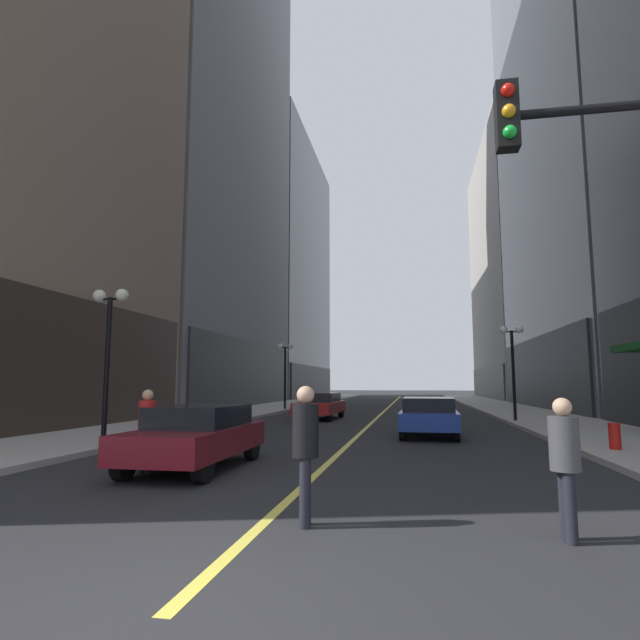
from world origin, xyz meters
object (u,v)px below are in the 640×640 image
(pedestrian_with_orange_bag, at_px, (565,457))
(street_lamp_left_far, at_px, (285,361))
(pedestrian_in_black_coat, at_px, (305,443))
(pedestrian_in_red_jacket, at_px, (147,424))
(street_lamp_left_near, at_px, (109,331))
(street_lamp_right_mid, at_px, (512,351))
(car_blue, at_px, (429,415))
(fire_hydrant_right, at_px, (615,439))
(car_red, at_px, (320,405))
(car_maroon, at_px, (197,434))

(pedestrian_with_orange_bag, bearing_deg, street_lamp_left_far, 110.71)
(pedestrian_in_black_coat, bearing_deg, pedestrian_in_red_jacket, 141.38)
(street_lamp_left_near, bearing_deg, pedestrian_in_black_coat, -42.50)
(pedestrian_with_orange_bag, bearing_deg, street_lamp_right_mid, 81.38)
(pedestrian_in_black_coat, xyz_separation_m, street_lamp_left_far, (-6.96, 26.49, 2.23))
(car_blue, bearing_deg, street_lamp_left_near, -149.67)
(street_lamp_left_far, bearing_deg, street_lamp_right_mid, -33.48)
(pedestrian_in_red_jacket, relative_size, street_lamp_left_near, 0.38)
(pedestrian_with_orange_bag, xyz_separation_m, street_lamp_right_mid, (2.75, 18.12, 2.31))
(pedestrian_with_orange_bag, xyz_separation_m, street_lamp_left_near, (-10.05, 6.47, 2.31))
(fire_hydrant_right, bearing_deg, pedestrian_with_orange_bag, -112.57)
(car_blue, xyz_separation_m, fire_hydrant_right, (4.47, -3.82, -0.32))
(pedestrian_with_orange_bag, bearing_deg, car_red, 108.19)
(pedestrian_with_orange_bag, relative_size, pedestrian_in_black_coat, 0.92)
(car_blue, relative_size, pedestrian_with_orange_bag, 2.57)
(car_blue, xyz_separation_m, pedestrian_with_orange_bag, (1.22, -11.64, 0.22))
(car_maroon, relative_size, pedestrian_in_red_jacket, 2.52)
(car_maroon, xyz_separation_m, street_lamp_left_near, (-3.77, 2.45, 2.54))
(car_maroon, xyz_separation_m, fire_hydrant_right, (9.53, 3.80, -0.32))
(street_lamp_right_mid, bearing_deg, pedestrian_in_red_jacket, -123.31)
(car_red, relative_size, fire_hydrant_right, 5.72)
(car_blue, distance_m, fire_hydrant_right, 5.89)
(pedestrian_with_orange_bag, bearing_deg, car_blue, 96.00)
(street_lamp_left_far, bearing_deg, fire_hydrant_right, -54.68)
(car_maroon, distance_m, fire_hydrant_right, 10.26)
(car_blue, bearing_deg, street_lamp_left_far, 120.57)
(pedestrian_with_orange_bag, xyz_separation_m, fire_hydrant_right, (3.25, 7.82, -0.54))
(pedestrian_in_black_coat, relative_size, street_lamp_right_mid, 0.40)
(car_red, bearing_deg, street_lamp_left_near, -105.41)
(street_lamp_right_mid, bearing_deg, fire_hydrant_right, -87.22)
(car_blue, distance_m, street_lamp_right_mid, 8.01)
(pedestrian_in_red_jacket, bearing_deg, pedestrian_with_orange_bag, -24.75)
(car_red, bearing_deg, car_maroon, -89.44)
(car_red, bearing_deg, car_blue, -56.75)
(car_red, bearing_deg, pedestrian_with_orange_bag, -71.81)
(car_blue, bearing_deg, pedestrian_with_orange_bag, -84.00)
(car_blue, bearing_deg, fire_hydrant_right, -40.53)
(car_red, distance_m, pedestrian_in_black_coat, 19.78)
(car_maroon, bearing_deg, fire_hydrant_right, 21.73)
(car_red, height_order, pedestrian_in_black_coat, pedestrian_in_black_coat)
(street_lamp_left_far, bearing_deg, pedestrian_with_orange_bag, -69.29)
(car_red, bearing_deg, street_lamp_right_mid, -9.09)
(pedestrian_in_black_coat, height_order, street_lamp_left_near, street_lamp_left_near)
(pedestrian_in_black_coat, bearing_deg, street_lamp_left_far, 104.72)
(pedestrian_in_red_jacket, xyz_separation_m, street_lamp_left_far, (-3.02, 23.34, 2.29))
(pedestrian_in_red_jacket, height_order, fire_hydrant_right, pedestrian_in_red_jacket)
(pedestrian_with_orange_bag, distance_m, pedestrian_in_black_coat, 3.10)
(street_lamp_left_far, relative_size, street_lamp_right_mid, 1.00)
(car_red, xyz_separation_m, street_lamp_right_mid, (9.18, -1.47, 2.54))
(car_maroon, bearing_deg, street_lamp_left_far, 99.48)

